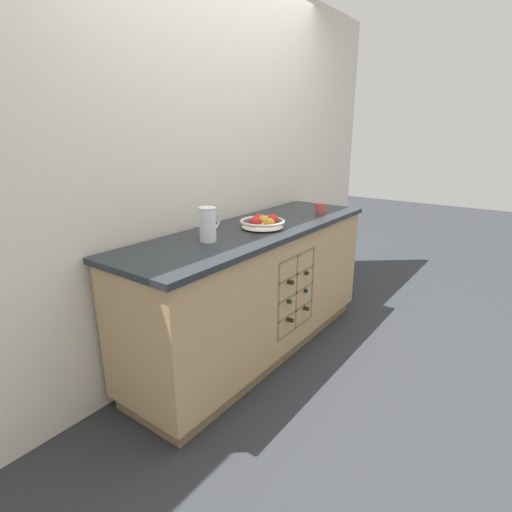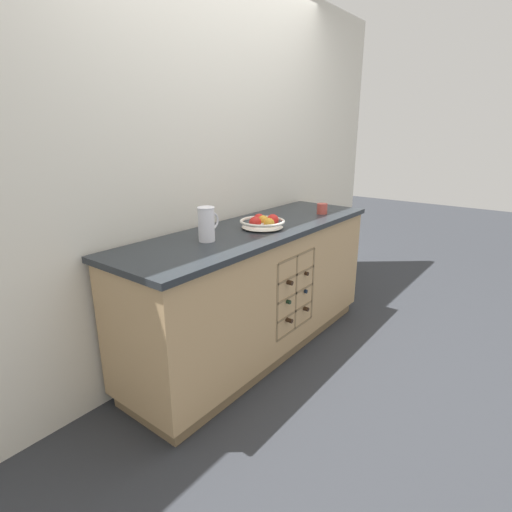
% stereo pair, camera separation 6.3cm
% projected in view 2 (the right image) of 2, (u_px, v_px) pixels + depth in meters
% --- Properties ---
extents(ground_plane, '(14.00, 14.00, 0.00)m').
position_uv_depth(ground_plane, '(256.00, 349.00, 2.89)').
color(ground_plane, '#2D3035').
extents(back_wall, '(4.44, 0.06, 2.55)m').
position_uv_depth(back_wall, '(214.00, 166.00, 2.71)').
color(back_wall, silver).
rests_on(back_wall, ground_plane).
extents(kitchen_island, '(2.08, 0.64, 0.90)m').
position_uv_depth(kitchen_island, '(256.00, 290.00, 2.75)').
color(kitchen_island, olive).
rests_on(kitchen_island, ground_plane).
extents(fruit_bowl, '(0.29, 0.29, 0.09)m').
position_uv_depth(fruit_bowl, '(263.00, 222.00, 2.58)').
color(fruit_bowl, silver).
rests_on(fruit_bowl, kitchen_island).
extents(white_pitcher, '(0.15, 0.10, 0.20)m').
position_uv_depth(white_pitcher, '(207.00, 223.00, 2.26)').
color(white_pitcher, white).
rests_on(white_pitcher, kitchen_island).
extents(ceramic_mug, '(0.11, 0.08, 0.08)m').
position_uv_depth(ceramic_mug, '(322.00, 209.00, 3.03)').
color(ceramic_mug, '#B7473D').
rests_on(ceramic_mug, kitchen_island).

